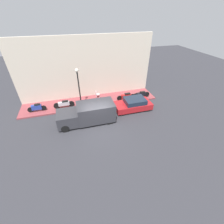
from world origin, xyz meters
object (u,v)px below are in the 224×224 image
Objects in this scene: delivery_van at (87,113)px; parked_car at (133,104)px; motorcycle_black at (141,94)px; scooter_silver at (64,104)px; motorcycle_red at (126,96)px; streetlamp at (78,83)px; cafe_chair at (97,94)px; motorcycle_blue at (37,108)px.

parked_car is at bearing -80.12° from delivery_van.
motorcycle_black is at bearing -68.16° from delivery_van.
motorcycle_red is (-0.22, -6.90, -0.01)m from scooter_silver.
motorcycle_red reaches higher than motorcycle_black.
cafe_chair is at bearing -52.32° from streetlamp.
delivery_van is 3.27m from streetlamp.
parked_car is 2.53m from motorcycle_black.
delivery_van is 2.86× the size of motorcycle_blue.
motorcycle_black is 7.40m from streetlamp.
scooter_silver is 1.01× the size of motorcycle_black.
delivery_van reaches higher than motorcycle_red.
motorcycle_black is at bearing -91.92° from motorcycle_red.
motorcycle_red is 0.51× the size of streetlamp.
parked_car is at bearing -135.28° from cafe_chair.
motorcycle_red is at bearing -91.38° from motorcycle_blue.
cafe_chair reaches higher than motorcycle_red.
delivery_van is 5.64m from motorcycle_blue.
streetlamp is at bearing 71.96° from parked_car.
motorcycle_black is (-0.28, -8.77, -0.00)m from scooter_silver.
streetlamp is at bearing 7.14° from delivery_van.
motorcycle_blue is 2.15× the size of cafe_chair.
motorcycle_blue reaches higher than motorcycle_red.
cafe_chair is (1.38, 3.13, 0.05)m from motorcycle_red.
motorcycle_red is at bearing -60.38° from delivery_van.
delivery_van reaches higher than cafe_chair.
streetlamp reaches higher than parked_car.
parked_car is 1.79× the size of scooter_silver.
streetlamp is at bearing 127.68° from cafe_chair.
streetlamp reaches higher than motorcycle_blue.
motorcycle_red is 1.86m from motorcycle_black.
scooter_silver reaches higher than motorcycle_black.
cafe_chair is (4.13, -1.69, -0.32)m from delivery_van.
delivery_van is (-0.86, 4.93, 0.35)m from parked_car.
parked_car is 0.91× the size of streetlamp.
scooter_silver is at bearing 35.08° from delivery_van.
scooter_silver is at bearing -90.23° from motorcycle_blue.
streetlamp is (1.71, 5.25, 2.35)m from parked_car.
motorcycle_red is (2.74, -4.82, -0.37)m from delivery_van.
motorcycle_red is 2.56× the size of cafe_chair.
motorcycle_red is at bearing -113.84° from cafe_chair.
motorcycle_blue is 0.84× the size of motorcycle_red.
motorcycle_blue is at bearing 88.53° from motorcycle_black.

